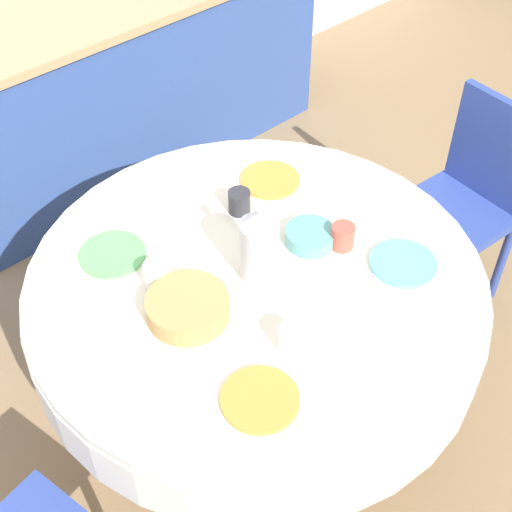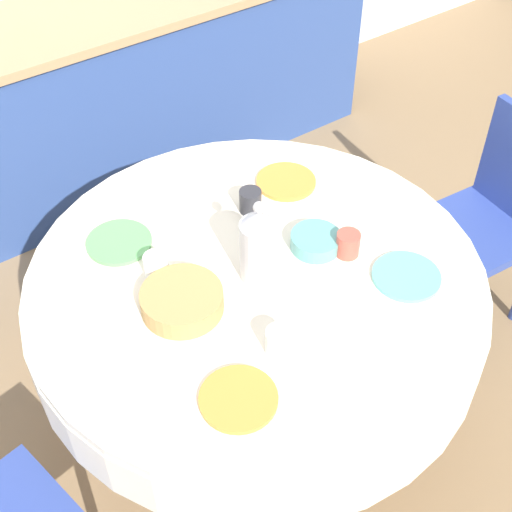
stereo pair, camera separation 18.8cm
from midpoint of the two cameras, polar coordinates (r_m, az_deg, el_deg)
ground_plane at (r=2.77m, az=1.98°, el=-11.99°), size 12.00×12.00×0.00m
kitchen_counter at (r=3.49m, az=-14.06°, el=10.93°), size 3.24×0.64×0.89m
dining_table at (r=2.29m, az=2.35°, el=-3.66°), size 1.44×1.44×0.72m
chair_left at (r=2.93m, az=20.13°, el=3.16°), size 0.43×0.43×0.89m
plate_near_left at (r=1.91m, az=1.45°, el=-11.48°), size 0.21×0.21×0.01m
cup_near_left at (r=1.98m, az=4.57°, el=-6.98°), size 0.08×0.08×0.08m
plate_near_right at (r=2.26m, az=14.29°, el=-1.69°), size 0.21×0.21×0.01m
cup_near_right at (r=2.27m, az=9.72°, el=0.86°), size 0.08×0.08×0.08m
plate_far_left at (r=2.32m, az=-8.64°, el=1.00°), size 0.21×0.21×0.01m
cup_far_left at (r=2.18m, az=-5.55°, el=-0.94°), size 0.08×0.08×0.08m
plate_far_right at (r=2.54m, az=4.54°, el=5.88°), size 0.21×0.21×0.01m
cup_far_right at (r=2.40m, az=1.79°, el=4.34°), size 0.08×0.08×0.08m
coffee_carafe at (r=2.12m, az=2.77°, el=0.77°), size 0.12×0.12×0.29m
bread_basket at (r=2.09m, az=-3.39°, el=-3.71°), size 0.24×0.24×0.07m
fruit_bowl at (r=2.29m, az=7.14°, el=1.08°), size 0.16×0.16×0.05m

